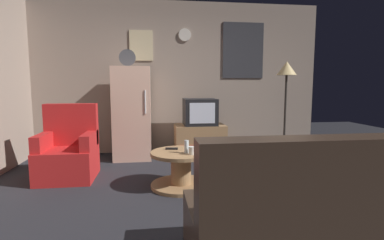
{
  "coord_description": "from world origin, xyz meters",
  "views": [
    {
      "loc": [
        -0.45,
        -2.93,
        1.21
      ],
      "look_at": [
        0.06,
        0.9,
        0.75
      ],
      "focal_mm": 27.56,
      "sensor_mm": 36.0,
      "label": 1
    }
  ],
  "objects_px": {
    "mug_ceramic_white": "(192,151)",
    "armchair": "(69,152)",
    "remote_control": "(172,149)",
    "crt_tv": "(200,112)",
    "wine_glass": "(186,147)",
    "fridge": "(132,113)",
    "tv_stand": "(200,141)",
    "standing_lamp": "(286,76)",
    "coffee_table": "(181,169)",
    "book_stack": "(237,154)",
    "mug_ceramic_tan": "(197,146)",
    "couch": "(318,221)"
  },
  "relations": [
    {
      "from": "tv_stand",
      "to": "armchair",
      "type": "height_order",
      "value": "armchair"
    },
    {
      "from": "standing_lamp",
      "to": "book_stack",
      "type": "distance_m",
      "value": 1.53
    },
    {
      "from": "tv_stand",
      "to": "crt_tv",
      "type": "distance_m",
      "value": 0.49
    },
    {
      "from": "mug_ceramic_tan",
      "to": "book_stack",
      "type": "distance_m",
      "value": 1.64
    },
    {
      "from": "wine_glass",
      "to": "remote_control",
      "type": "height_order",
      "value": "wine_glass"
    },
    {
      "from": "fridge",
      "to": "couch",
      "type": "relative_size",
      "value": 1.04
    },
    {
      "from": "remote_control",
      "to": "couch",
      "type": "distance_m",
      "value": 2.0
    },
    {
      "from": "fridge",
      "to": "crt_tv",
      "type": "bearing_deg",
      "value": -2.07
    },
    {
      "from": "crt_tv",
      "to": "wine_glass",
      "type": "bearing_deg",
      "value": -104.64
    },
    {
      "from": "crt_tv",
      "to": "book_stack",
      "type": "height_order",
      "value": "crt_tv"
    },
    {
      "from": "tv_stand",
      "to": "coffee_table",
      "type": "bearing_deg",
      "value": -107.48
    },
    {
      "from": "crt_tv",
      "to": "wine_glass",
      "type": "relative_size",
      "value": 3.6
    },
    {
      "from": "mug_ceramic_white",
      "to": "remote_control",
      "type": "relative_size",
      "value": 0.6
    },
    {
      "from": "coffee_table",
      "to": "crt_tv",
      "type": "bearing_deg",
      "value": 72.53
    },
    {
      "from": "standing_lamp",
      "to": "book_stack",
      "type": "bearing_deg",
      "value": 165.11
    },
    {
      "from": "tv_stand",
      "to": "mug_ceramic_white",
      "type": "distance_m",
      "value": 1.67
    },
    {
      "from": "couch",
      "to": "book_stack",
      "type": "xyz_separation_m",
      "value": [
        0.33,
        3.04,
        -0.27
      ]
    },
    {
      "from": "mug_ceramic_white",
      "to": "armchair",
      "type": "distance_m",
      "value": 1.69
    },
    {
      "from": "crt_tv",
      "to": "coffee_table",
      "type": "xyz_separation_m",
      "value": [
        -0.46,
        -1.46,
        -0.55
      ]
    },
    {
      "from": "fridge",
      "to": "standing_lamp",
      "type": "bearing_deg",
      "value": -7.55
    },
    {
      "from": "wine_glass",
      "to": "book_stack",
      "type": "relative_size",
      "value": 0.72
    },
    {
      "from": "tv_stand",
      "to": "wine_glass",
      "type": "height_order",
      "value": "wine_glass"
    },
    {
      "from": "crt_tv",
      "to": "standing_lamp",
      "type": "relative_size",
      "value": 0.34
    },
    {
      "from": "standing_lamp",
      "to": "mug_ceramic_white",
      "type": "xyz_separation_m",
      "value": [
        -1.72,
        -1.33,
        -0.89
      ]
    },
    {
      "from": "tv_stand",
      "to": "book_stack",
      "type": "relative_size",
      "value": 4.06
    },
    {
      "from": "coffee_table",
      "to": "mug_ceramic_tan",
      "type": "relative_size",
      "value": 8.0
    },
    {
      "from": "wine_glass",
      "to": "coffee_table",
      "type": "bearing_deg",
      "value": 124.85
    },
    {
      "from": "tv_stand",
      "to": "standing_lamp",
      "type": "relative_size",
      "value": 0.53
    },
    {
      "from": "standing_lamp",
      "to": "mug_ceramic_tan",
      "type": "height_order",
      "value": "standing_lamp"
    },
    {
      "from": "remote_control",
      "to": "wine_glass",
      "type": "bearing_deg",
      "value": -43.1
    },
    {
      "from": "fridge",
      "to": "crt_tv",
      "type": "distance_m",
      "value": 1.12
    },
    {
      "from": "mug_ceramic_white",
      "to": "armchair",
      "type": "height_order",
      "value": "armchair"
    },
    {
      "from": "fridge",
      "to": "crt_tv",
      "type": "relative_size",
      "value": 3.28
    },
    {
      "from": "crt_tv",
      "to": "armchair",
      "type": "bearing_deg",
      "value": -153.98
    },
    {
      "from": "mug_ceramic_white",
      "to": "remote_control",
      "type": "xyz_separation_m",
      "value": [
        -0.21,
        0.29,
        -0.03
      ]
    },
    {
      "from": "fridge",
      "to": "tv_stand",
      "type": "relative_size",
      "value": 2.11
    },
    {
      "from": "armchair",
      "to": "book_stack",
      "type": "xyz_separation_m",
      "value": [
        2.5,
        0.83,
        -0.3
      ]
    },
    {
      "from": "crt_tv",
      "to": "standing_lamp",
      "type": "height_order",
      "value": "standing_lamp"
    },
    {
      "from": "remote_control",
      "to": "armchair",
      "type": "bearing_deg",
      "value": 172.77
    },
    {
      "from": "coffee_table",
      "to": "armchair",
      "type": "xyz_separation_m",
      "value": [
        -1.42,
        0.54,
        0.12
      ]
    },
    {
      "from": "standing_lamp",
      "to": "coffee_table",
      "type": "relative_size",
      "value": 2.21
    },
    {
      "from": "fridge",
      "to": "tv_stand",
      "type": "xyz_separation_m",
      "value": [
        1.12,
        -0.04,
        -0.48
      ]
    },
    {
      "from": "wine_glass",
      "to": "book_stack",
      "type": "bearing_deg",
      "value": 54.81
    },
    {
      "from": "mug_ceramic_tan",
      "to": "wine_glass",
      "type": "bearing_deg",
      "value": -135.86
    },
    {
      "from": "armchair",
      "to": "crt_tv",
      "type": "bearing_deg",
      "value": 26.02
    },
    {
      "from": "tv_stand",
      "to": "wine_glass",
      "type": "bearing_deg",
      "value": -104.65
    },
    {
      "from": "standing_lamp",
      "to": "coffee_table",
      "type": "height_order",
      "value": "standing_lamp"
    },
    {
      "from": "mug_ceramic_white",
      "to": "remote_control",
      "type": "height_order",
      "value": "mug_ceramic_white"
    },
    {
      "from": "fridge",
      "to": "armchair",
      "type": "relative_size",
      "value": 1.84
    },
    {
      "from": "remote_control",
      "to": "armchair",
      "type": "height_order",
      "value": "armchair"
    }
  ]
}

